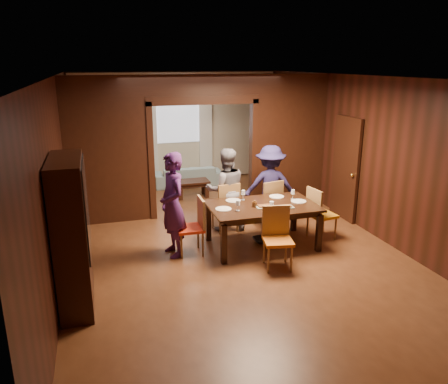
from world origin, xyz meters
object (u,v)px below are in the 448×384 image
object	(u,v)px
chair_left	(190,227)
chair_near	(278,239)
person_grey	(226,190)
coffee_table	(192,189)
person_navy	(270,186)
chair_far_r	(267,203)
chair_far_l	(225,206)
sofa	(188,176)
dining_table	(262,225)
chair_right	(322,213)
person_purple	(173,205)
hutch	(72,234)

from	to	relation	value
chair_left	chair_near	size ratio (longest dim) A/B	1.00
person_grey	coffee_table	world-z (taller)	person_grey
person_navy	chair_far_r	distance (m)	0.35
chair_left	chair_far_r	bearing A→B (deg)	115.78
chair_far_l	chair_near	world-z (taller)	same
sofa	coffee_table	world-z (taller)	sofa
dining_table	chair_left	distance (m)	1.29
dining_table	chair_right	xyz separation A→B (m)	(1.18, 0.01, 0.10)
person_navy	sofa	bearing A→B (deg)	-59.23
dining_table	chair_far_r	distance (m)	0.95
coffee_table	chair_far_l	xyz separation A→B (m)	(0.14, -2.31, 0.28)
chair_right	chair_far_l	xyz separation A→B (m)	(-1.59, 0.90, 0.00)
person_purple	chair_right	distance (m)	2.76
dining_table	chair_near	world-z (taller)	chair_near
chair_far_l	hutch	distance (m)	3.37
chair_far_l	sofa	bearing A→B (deg)	-97.31
person_purple	chair_far_l	bearing A→B (deg)	114.41
person_purple	sofa	bearing A→B (deg)	153.48
person_navy	chair_right	size ratio (longest dim) A/B	1.65
coffee_table	chair_left	distance (m)	3.28
dining_table	hutch	xyz separation A→B (m)	(-3.08, -1.09, 0.62)
chair_near	hutch	size ratio (longest dim) A/B	0.48
person_grey	chair_near	world-z (taller)	person_grey
coffee_table	chair_near	size ratio (longest dim) A/B	0.82
person_navy	dining_table	size ratio (longest dim) A/B	0.86
person_grey	chair_left	xyz separation A→B (m)	(-0.90, -0.90, -0.31)
coffee_table	chair_far_r	distance (m)	2.59
sofa	coffee_table	distance (m)	1.05
chair_right	sofa	bearing A→B (deg)	12.31
sofa	chair_far_r	distance (m)	3.53
chair_right	person_navy	bearing A→B (deg)	25.91
chair_near	sofa	bearing A→B (deg)	104.32
dining_table	chair_far_l	distance (m)	1.00
sofa	chair_near	size ratio (longest dim) A/B	1.82
person_navy	chair_left	distance (m)	2.06
chair_left	chair_right	size ratio (longest dim) A/B	1.00
person_navy	sofa	world-z (taller)	person_navy
dining_table	hutch	bearing A→B (deg)	-160.45
chair_left	chair_far_r	xyz separation A→B (m)	(1.72, 0.80, 0.00)
person_grey	hutch	xyz separation A→B (m)	(-2.69, -2.03, 0.20)
chair_left	chair_far_l	distance (m)	1.24
person_grey	chair_far_l	distance (m)	0.32
chair_left	chair_right	distance (m)	2.46
dining_table	chair_far_r	size ratio (longest dim) A/B	1.91
chair_right	chair_far_r	size ratio (longest dim) A/B	1.00
person_grey	sofa	world-z (taller)	person_grey
person_purple	dining_table	size ratio (longest dim) A/B	0.95
person_grey	chair_far_l	size ratio (longest dim) A/B	1.65
person_navy	chair_far_l	size ratio (longest dim) A/B	1.65
person_grey	sofa	xyz separation A→B (m)	(-0.04, 3.32, -0.54)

